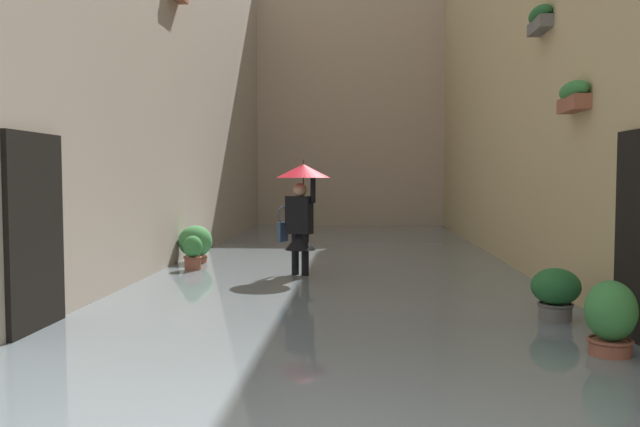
{
  "coord_description": "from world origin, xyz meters",
  "views": [
    {
      "loc": [
        -0.35,
        2.63,
        1.74
      ],
      "look_at": [
        0.25,
        -6.73,
        1.19
      ],
      "focal_mm": 35.42,
      "sensor_mm": 36.0,
      "label": 1
    }
  ],
  "objects_px": {
    "person_wading": "(301,201)",
    "potted_plant_far_left": "(556,295)",
    "potted_plant_far_right": "(193,255)",
    "potted_plant_near_left": "(611,322)",
    "potted_plant_near_right": "(195,245)"
  },
  "relations": [
    {
      "from": "potted_plant_far_left",
      "to": "potted_plant_near_left",
      "type": "bearing_deg",
      "value": 92.8
    },
    {
      "from": "person_wading",
      "to": "potted_plant_near_left",
      "type": "xyz_separation_m",
      "value": [
        -3.21,
        4.41,
        -0.91
      ]
    },
    {
      "from": "person_wading",
      "to": "potted_plant_far_right",
      "type": "bearing_deg",
      "value": -13.81
    },
    {
      "from": "potted_plant_far_left",
      "to": "person_wading",
      "type": "bearing_deg",
      "value": -43.98
    },
    {
      "from": "potted_plant_far_left",
      "to": "potted_plant_near_left",
      "type": "height_order",
      "value": "potted_plant_near_left"
    },
    {
      "from": "potted_plant_near_right",
      "to": "potted_plant_far_left",
      "type": "bearing_deg",
      "value": 139.93
    },
    {
      "from": "potted_plant_far_right",
      "to": "potted_plant_near_right",
      "type": "distance_m",
      "value": 0.95
    },
    {
      "from": "person_wading",
      "to": "potted_plant_far_right",
      "type": "relative_size",
      "value": 2.77
    },
    {
      "from": "potted_plant_far_left",
      "to": "potted_plant_far_right",
      "type": "xyz_separation_m",
      "value": [
        5.06,
        -3.5,
        -0.03
      ]
    },
    {
      "from": "potted_plant_far_right",
      "to": "potted_plant_near_right",
      "type": "height_order",
      "value": "potted_plant_near_right"
    },
    {
      "from": "potted_plant_far_right",
      "to": "potted_plant_near_right",
      "type": "xyz_separation_m",
      "value": [
        0.2,
        -0.92,
        0.08
      ]
    },
    {
      "from": "potted_plant_near_left",
      "to": "potted_plant_near_right",
      "type": "relative_size",
      "value": 0.98
    },
    {
      "from": "person_wading",
      "to": "potted_plant_far_left",
      "type": "bearing_deg",
      "value": 136.02
    },
    {
      "from": "person_wading",
      "to": "potted_plant_near_right",
      "type": "relative_size",
      "value": 2.43
    },
    {
      "from": "potted_plant_far_right",
      "to": "potted_plant_near_left",
      "type": "distance_m",
      "value": 7.08
    }
  ]
}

